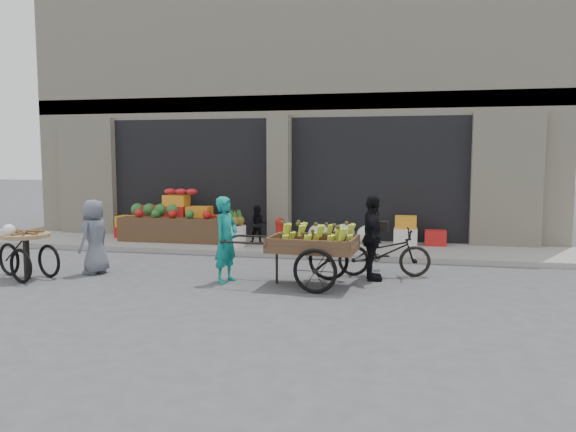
% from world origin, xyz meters
% --- Properties ---
extents(ground, '(80.00, 80.00, 0.00)m').
position_xyz_m(ground, '(0.00, 0.00, 0.00)').
color(ground, '#424244').
rests_on(ground, ground).
extents(sidewalk, '(18.00, 2.20, 0.12)m').
position_xyz_m(sidewalk, '(0.00, 4.10, 0.06)').
color(sidewalk, gray).
rests_on(sidewalk, ground).
extents(building, '(14.00, 6.45, 7.00)m').
position_xyz_m(building, '(0.00, 8.03, 3.37)').
color(building, beige).
rests_on(building, ground).
extents(fruit_display, '(3.10, 1.12, 1.24)m').
position_xyz_m(fruit_display, '(-2.48, 4.38, 0.67)').
color(fruit_display, red).
rests_on(fruit_display, sidewalk).
extents(pineapple_bin, '(0.52, 0.52, 0.50)m').
position_xyz_m(pineapple_bin, '(-0.75, 3.60, 0.37)').
color(pineapple_bin, silver).
rests_on(pineapple_bin, sidewalk).
extents(fire_hydrant, '(0.22, 0.22, 0.71)m').
position_xyz_m(fire_hydrant, '(0.35, 3.55, 0.50)').
color(fire_hydrant, '#A5140F').
rests_on(fire_hydrant, sidewalk).
extents(orange_bucket, '(0.32, 0.32, 0.30)m').
position_xyz_m(orange_bucket, '(0.85, 3.50, 0.27)').
color(orange_bucket, orange).
rests_on(orange_bucket, sidewalk).
extents(right_bay_goods, '(3.35, 0.60, 0.70)m').
position_xyz_m(right_bay_goods, '(2.61, 4.70, 0.41)').
color(right_bay_goods, silver).
rests_on(right_bay_goods, sidewalk).
extents(seated_person, '(0.51, 0.43, 0.93)m').
position_xyz_m(seated_person, '(-0.35, 4.20, 0.58)').
color(seated_person, black).
rests_on(seated_person, sidewalk).
extents(banana_cart, '(2.58, 1.19, 1.05)m').
position_xyz_m(banana_cart, '(1.59, 0.49, 0.76)').
color(banana_cart, brown).
rests_on(banana_cart, ground).
extents(vendor_woman, '(0.51, 0.64, 1.53)m').
position_xyz_m(vendor_woman, '(0.08, 0.48, 0.76)').
color(vendor_woman, '#108077').
rests_on(vendor_woman, ground).
extents(tricycle_cart, '(1.45, 1.07, 0.95)m').
position_xyz_m(tricycle_cart, '(-3.57, -0.07, 0.57)').
color(tricycle_cart, '#9E7F51').
rests_on(tricycle_cart, ground).
extents(vendor_grey, '(0.55, 0.76, 1.42)m').
position_xyz_m(vendor_grey, '(-2.59, 0.62, 0.71)').
color(vendor_grey, slate).
rests_on(vendor_grey, ground).
extents(bicycle, '(1.78, 0.82, 0.90)m').
position_xyz_m(bicycle, '(2.81, 1.57, 0.45)').
color(bicycle, black).
rests_on(bicycle, ground).
extents(cyclist, '(0.50, 0.95, 1.55)m').
position_xyz_m(cyclist, '(2.61, 1.17, 0.77)').
color(cyclist, black).
rests_on(cyclist, ground).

